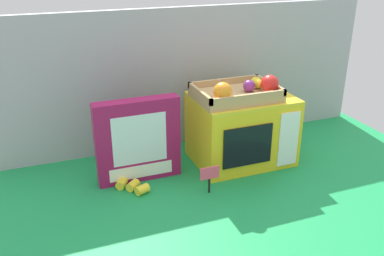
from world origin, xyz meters
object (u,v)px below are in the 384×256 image
Objects in this scene: price_sign at (210,176)px; loose_toy_banana at (132,186)px; toy_microwave at (241,129)px; food_groups_crate at (239,92)px; cookie_set_box at (138,141)px.

price_sign reaches higher than loose_toy_banana.
loose_toy_banana is at bearing 155.76° from price_sign.
food_groups_crate reaches higher than toy_microwave.
food_groups_crate is at bearing -2.53° from cookie_set_box.
cookie_set_box is at bearing 137.75° from price_sign.
price_sign is at bearing -24.24° from loose_toy_banana.
loose_toy_banana is (-0.25, 0.11, -0.05)m from price_sign.
toy_microwave is 0.16m from food_groups_crate.
toy_microwave reaches higher than price_sign.
cookie_set_box is (-0.41, -0.01, 0.02)m from toy_microwave.
food_groups_crate is 2.99× the size of price_sign.
cookie_set_box is (-0.39, 0.02, -0.14)m from food_groups_crate.
price_sign is (-0.21, -0.19, -0.07)m from toy_microwave.
food_groups_crate is at bearing 7.11° from loose_toy_banana.
cookie_set_box is 3.06× the size of price_sign.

